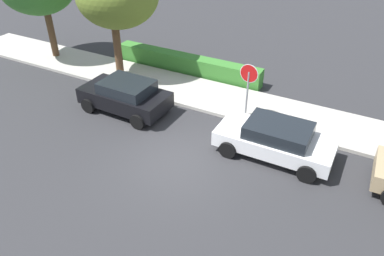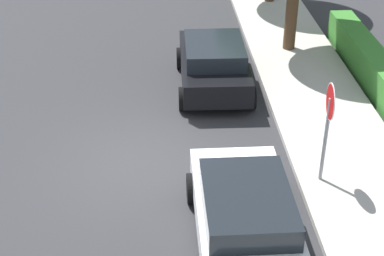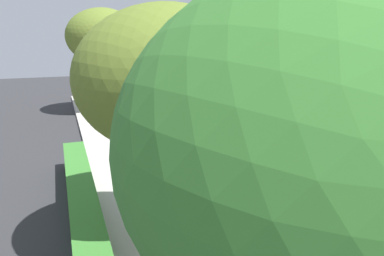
% 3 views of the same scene
% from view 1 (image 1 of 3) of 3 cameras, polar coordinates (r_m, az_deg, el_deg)
% --- Properties ---
extents(ground_plane, '(60.00, 60.00, 0.00)m').
position_cam_1_polar(ground_plane, '(13.41, -2.28, -5.15)').
color(ground_plane, '#2D2D30').
extents(sidewalk_curb, '(32.00, 2.69, 0.14)m').
position_cam_1_polar(sidewalk_curb, '(16.95, 5.83, 4.09)').
color(sidewalk_curb, '#B2ADA3').
rests_on(sidewalk_curb, ground_plane).
extents(stop_sign, '(0.77, 0.08, 2.43)m').
position_cam_1_polar(stop_sign, '(15.16, 8.56, 6.94)').
color(stop_sign, gray).
rests_on(stop_sign, ground_plane).
extents(parked_car_white, '(4.15, 2.00, 1.32)m').
position_cam_1_polar(parked_car_white, '(13.63, 12.61, -1.65)').
color(parked_car_white, white).
rests_on(parked_car_white, ground_plane).
extents(parked_car_black, '(3.85, 2.09, 1.42)m').
position_cam_1_polar(parked_car_black, '(16.18, -10.11, 4.92)').
color(parked_car_black, black).
rests_on(parked_car_black, ground_plane).
extents(front_yard_hedge, '(7.98, 0.72, 0.93)m').
position_cam_1_polar(front_yard_hedge, '(19.48, -0.75, 9.70)').
color(front_yard_hedge, '#387A2D').
rests_on(front_yard_hedge, ground_plane).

